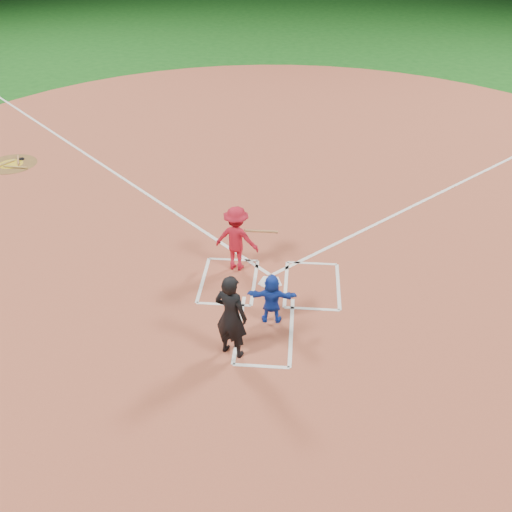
# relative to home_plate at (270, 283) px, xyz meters

# --- Properties ---
(ground) EXTENTS (120.00, 120.00, 0.00)m
(ground) POSITION_rel_home_plate_xyz_m (0.00, 0.00, -0.02)
(ground) COLOR #124A14
(ground) RESTS_ON ground
(home_plate_dirt) EXTENTS (28.00, 28.00, 0.01)m
(home_plate_dirt) POSITION_rel_home_plate_xyz_m (0.00, 6.00, -0.01)
(home_plate_dirt) COLOR #9C4833
(home_plate_dirt) RESTS_ON ground
(home_plate) EXTENTS (0.60, 0.60, 0.02)m
(home_plate) POSITION_rel_home_plate_xyz_m (0.00, 0.00, 0.00)
(home_plate) COLOR white
(home_plate) RESTS_ON home_plate_dirt
(on_deck_circle) EXTENTS (1.70, 1.70, 0.01)m
(on_deck_circle) POSITION_rel_home_plate_xyz_m (-9.15, 6.15, -0.00)
(on_deck_circle) COLOR brown
(on_deck_circle) RESTS_ON home_plate_dirt
(on_deck_logo) EXTENTS (0.80, 0.80, 0.00)m
(on_deck_logo) POSITION_rel_home_plate_xyz_m (-9.15, 6.15, 0.00)
(on_deck_logo) COLOR gold
(on_deck_logo) RESTS_ON on_deck_circle
(on_deck_bat_a) EXTENTS (0.42, 0.78, 0.06)m
(on_deck_bat_a) POSITION_rel_home_plate_xyz_m (-9.00, 6.40, 0.03)
(on_deck_bat_a) COLOR #A66D3C
(on_deck_bat_a) RESTS_ON on_deck_circle
(on_deck_bat_b) EXTENTS (0.49, 0.75, 0.06)m
(on_deck_bat_b) POSITION_rel_home_plate_xyz_m (-9.35, 6.05, 0.03)
(on_deck_bat_b) COLOR olive
(on_deck_bat_b) RESTS_ON on_deck_circle
(on_deck_bat_c) EXTENTS (0.84, 0.13, 0.06)m
(on_deck_bat_c) POSITION_rel_home_plate_xyz_m (-8.85, 5.85, 0.03)
(on_deck_bat_c) COLOR olive
(on_deck_bat_c) RESTS_ON on_deck_circle
(bat_weight_donut) EXTENTS (0.19, 0.19, 0.05)m
(bat_weight_donut) POSITION_rel_home_plate_xyz_m (-8.95, 6.55, 0.03)
(bat_weight_donut) COLOR black
(bat_weight_donut) RESTS_ON on_deck_circle
(catcher) EXTENTS (1.06, 0.34, 1.14)m
(catcher) POSITION_rel_home_plate_xyz_m (0.11, -1.38, 0.56)
(catcher) COLOR #163AB5
(catcher) RESTS_ON home_plate_dirt
(umpire) EXTENTS (0.79, 0.66, 1.84)m
(umpire) POSITION_rel_home_plate_xyz_m (-0.60, -2.45, 0.91)
(umpire) COLOR black
(umpire) RESTS_ON home_plate_dirt
(chalk_markings) EXTENTS (28.35, 17.32, 0.01)m
(chalk_markings) POSITION_rel_home_plate_xyz_m (0.00, 5.29, -0.01)
(chalk_markings) COLOR white
(chalk_markings) RESTS_ON home_plate_dirt
(batter_at_plate) EXTENTS (1.57, 0.81, 1.64)m
(batter_at_plate) POSITION_rel_home_plate_xyz_m (-0.85, 0.58, 0.81)
(batter_at_plate) COLOR #AB1324
(batter_at_plate) RESTS_ON home_plate_dirt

